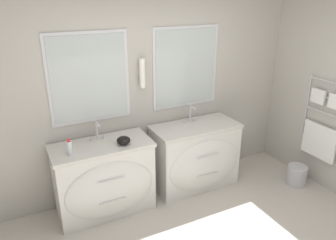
% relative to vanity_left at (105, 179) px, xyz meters
% --- Properties ---
extents(wall_back, '(5.71, 0.15, 2.60)m').
position_rel_vanity_left_xyz_m(wall_back, '(0.69, 0.35, 0.87)').
color(wall_back, '#B2ADA3').
rests_on(wall_back, ground_plane).
extents(wall_right, '(0.13, 3.64, 2.60)m').
position_rel_vanity_left_xyz_m(wall_right, '(2.78, -0.65, 0.85)').
color(wall_right, '#B2ADA3').
rests_on(wall_right, ground_plane).
extents(vanity_left, '(1.12, 0.60, 0.86)m').
position_rel_vanity_left_xyz_m(vanity_left, '(0.00, 0.00, 0.00)').
color(vanity_left, silver).
rests_on(vanity_left, ground_plane).
extents(vanity_right, '(1.12, 0.60, 0.86)m').
position_rel_vanity_left_xyz_m(vanity_right, '(1.23, 0.00, 0.00)').
color(vanity_right, silver).
rests_on(vanity_right, ground_plane).
extents(faucet_left, '(0.17, 0.14, 0.23)m').
position_rel_vanity_left_xyz_m(faucet_left, '(-0.00, 0.16, 0.54)').
color(faucet_left, silver).
rests_on(faucet_left, vanity_left).
extents(faucet_right, '(0.17, 0.14, 0.23)m').
position_rel_vanity_left_xyz_m(faucet_right, '(1.23, 0.16, 0.54)').
color(faucet_right, silver).
rests_on(faucet_right, vanity_right).
extents(toiletry_bottle, '(0.06, 0.06, 0.17)m').
position_rel_vanity_left_xyz_m(toiletry_bottle, '(-0.35, -0.05, 0.50)').
color(toiletry_bottle, silver).
rests_on(toiletry_bottle, vanity_left).
extents(amenity_bowl, '(0.15, 0.15, 0.09)m').
position_rel_vanity_left_xyz_m(amenity_bowl, '(0.23, -0.07, 0.47)').
color(amenity_bowl, black).
rests_on(amenity_bowl, vanity_left).
extents(waste_bin, '(0.26, 0.26, 0.27)m').
position_rel_vanity_left_xyz_m(waste_bin, '(2.47, -0.59, -0.30)').
color(waste_bin, '#B7B7BC').
rests_on(waste_bin, ground_plane).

